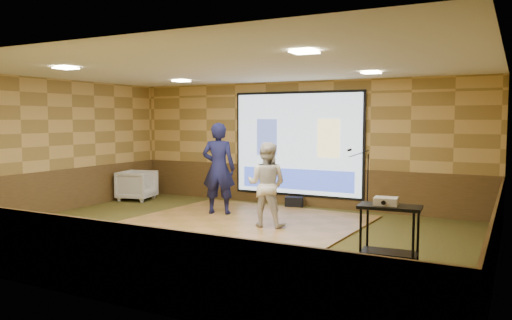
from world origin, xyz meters
The scene contains 19 objects.
ground centered at (0.00, 0.00, 0.00)m, with size 9.00×9.00×0.00m, color #313A1A.
room_shell centered at (0.00, 0.00, 2.09)m, with size 9.04×7.04×3.02m.
wainscot_back centered at (0.00, 3.48, 0.47)m, with size 9.00×0.04×0.95m, color #433116.
wainscot_front centered at (0.00, -3.48, 0.47)m, with size 9.00×0.04×0.95m, color #433116.
wainscot_left centered at (-4.48, 0.00, 0.47)m, with size 0.04×7.00×0.95m, color #433116.
wainscot_right centered at (4.48, 0.00, 0.47)m, with size 0.04×7.00×0.95m, color #433116.
projector_screen centered at (0.00, 3.44, 1.47)m, with size 3.32×0.06×2.52m.
downlight_nw centered at (-2.20, 1.80, 2.97)m, with size 0.32×0.32×0.02m, color #FFEFBF.
downlight_ne centered at (2.20, 1.80, 2.97)m, with size 0.32×0.32×0.02m, color #FFEFBF.
downlight_sw centered at (-2.20, -1.50, 2.97)m, with size 0.32×0.32×0.02m, color #FFEFBF.
downlight_se centered at (2.20, -1.50, 2.97)m, with size 0.32×0.32×0.02m, color #FFEFBF.
dance_floor centered at (-0.13, 1.37, 0.02)m, with size 4.46×3.40×0.03m, color #A2703B.
player_left centered at (-1.05, 1.56, 1.03)m, with size 0.73×0.48×2.00m, color #13153D.
player_right centered at (0.45, 0.89, 0.84)m, with size 0.79×0.62×1.63m, color silver.
av_table centered at (3.16, -0.65, 0.62)m, with size 0.85×0.45×0.90m.
projector centered at (3.10, -0.65, 0.95)m, with size 0.32×0.27×0.11m, color white.
mic_stand centered at (1.85, 2.78, 0.49)m, with size 0.58×0.24×1.47m.
banquet_chair centered at (-4.00, 2.28, 0.39)m, with size 0.82×0.85×0.77m, color gray.
duffel_bag centered at (0.04, 3.18, 0.13)m, with size 0.40×0.27×0.25m, color black.
Camera 1 is at (4.71, -7.61, 2.10)m, focal length 35.00 mm.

